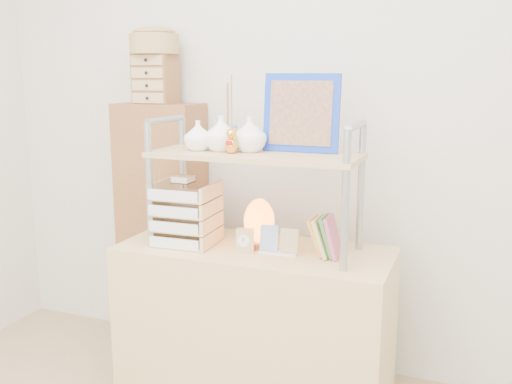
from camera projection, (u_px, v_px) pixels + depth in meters
room_shell at (148, 2)px, 1.58m from camera, size 3.42×3.41×2.61m
desk at (255, 327)px, 2.58m from camera, size 1.20×0.50×0.75m
cabinet at (163, 228)px, 3.10m from camera, size 0.45×0.24×1.35m
hutch at (252, 149)px, 2.44m from camera, size 0.90×0.34×0.75m
letter_tray at (185, 217)px, 2.54m from camera, size 0.26×0.25×0.31m
salt_lamp at (259, 222)px, 2.50m from camera, size 0.14×0.13×0.22m
desk_clock at (245, 241)px, 2.43m from camera, size 0.08×0.05×0.11m
postcard_stand at (278, 246)px, 2.42m from camera, size 0.17×0.06×0.12m
drawer_chest at (155, 79)px, 2.92m from camera, size 0.20×0.16×0.25m
woven_basket at (154, 44)px, 2.89m from camera, size 0.25×0.25×0.10m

